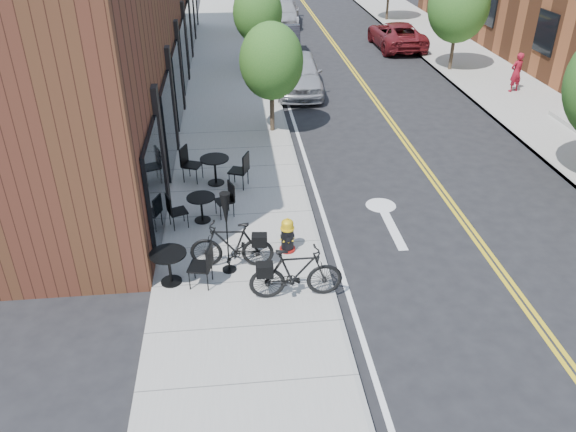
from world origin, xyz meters
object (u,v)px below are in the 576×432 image
bicycle_left (232,245)px  fire_hydrant (287,235)px  bistro_set_b (201,205)px  bistro_set_c (215,167)px  bicycle_right (296,273)px  pedestrian (516,72)px  bistro_set_a (169,263)px  patio_umbrella (226,216)px  parked_car_far (396,35)px  parked_car_c (283,13)px  parked_car_b (284,44)px  parked_car_a (298,73)px

bicycle_left → fire_hydrant: bearing=117.5°
bistro_set_b → bistro_set_c: bearing=60.4°
bicycle_left → bicycle_right: bearing=52.4°
fire_hydrant → pedestrian: 15.70m
bistro_set_a → bistro_set_b: (0.62, 2.63, -0.04)m
bicycle_left → patio_umbrella: 0.88m
bicycle_right → bistro_set_c: size_ratio=1.00×
bistro_set_a → patio_umbrella: bearing=26.9°
patio_umbrella → parked_car_far: (9.52, 20.33, -0.85)m
bicycle_right → parked_car_c: bearing=-5.2°
parked_car_b → parked_car_far: bearing=20.6°
bicycle_left → bistro_set_c: 4.32m
bistro_set_a → parked_car_c: 27.86m
bistro_set_a → bistro_set_b: size_ratio=1.10×
bistro_set_b → pedestrian: pedestrian is taller
bistro_set_a → parked_car_far: 23.31m
parked_car_b → parked_car_far: 6.66m
bistro_set_a → parked_car_c: size_ratio=0.38×
bistro_set_a → parked_car_b: parked_car_b is taller
parked_car_c → pedestrian: bearing=-54.0°
bicycle_right → bistro_set_a: 2.82m
bistro_set_b → parked_car_far: (10.19, 18.02, 0.12)m
parked_car_a → pedestrian: 9.27m
bistro_set_a → parked_car_a: size_ratio=0.40×
patio_umbrella → parked_car_a: 13.64m
bicycle_right → parked_car_c: 28.27m
bicycle_right → patio_umbrella: size_ratio=1.00×
bicycle_left → parked_car_b: bearing=176.5°
bicycle_left → parked_car_a: size_ratio=0.40×
bicycle_left → bistro_set_b: (-0.75, 2.16, -0.11)m
parked_car_b → bicycle_left: bearing=-93.6°
fire_hydrant → bicycle_right: bicycle_right is taller
bistro_set_c → parked_car_b: size_ratio=0.41×
patio_umbrella → parked_car_a: patio_umbrella is taller
bicycle_right → parked_car_a: (1.79, 14.34, 0.10)m
parked_car_a → bistro_set_a: bearing=-105.0°
bicycle_right → pedestrian: 17.02m
parked_car_b → pedestrian: bearing=-30.1°
bicycle_right → bistro_set_b: (-2.08, 3.41, -0.14)m
parked_car_b → parked_car_far: size_ratio=0.96×
bicycle_left → pedestrian: pedestrian is taller
parked_car_a → bicycle_right: bearing=-93.7°
parked_car_far → parked_car_a: bearing=48.0°
bistro_set_c → pedestrian: 14.74m
fire_hydrant → bistro_set_b: size_ratio=0.51×
bistro_set_b → patio_umbrella: patio_umbrella is taller
bistro_set_a → parked_car_a: parked_car_a is taller
patio_umbrella → pedestrian: size_ratio=1.21×
bicycle_left → patio_umbrella: (-0.08, -0.15, 0.86)m
parked_car_a → bistro_set_c: bearing=-108.5°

